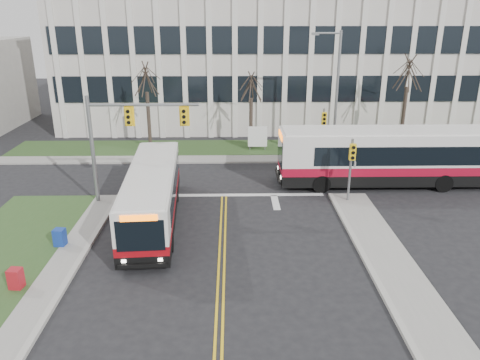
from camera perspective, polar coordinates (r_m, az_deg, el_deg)
name	(u,v)px	position (r m, az deg, el deg)	size (l,w,h in m)	color
ground	(222,265)	(20.88, -2.26, -10.28)	(120.00, 120.00, 0.00)	black
sidewalk_west	(10,341)	(18.30, -26.20, -17.21)	(1.20, 26.00, 0.14)	#9E9B93
sidewalk_east	(439,336)	(18.11, 23.04, -17.10)	(2.00, 26.00, 0.14)	#9E9B93
sidewalk_cross	(292,159)	(35.12, 6.41, 2.57)	(44.00, 1.60, 0.14)	#9E9B93
building_lawn	(288,149)	(37.78, 5.89, 3.83)	(44.00, 5.00, 0.12)	#2E4C20
office_building	(276,58)	(48.45, 4.47, 14.60)	(40.00, 16.00, 12.00)	silver
mast_arm_signal	(121,131)	(26.66, -14.31, 5.80)	(6.11, 0.38, 6.20)	slate
signal_pole_near	(351,162)	(27.03, 13.41, 2.19)	(0.34, 0.39, 3.80)	slate
signal_pole_far	(323,126)	(35.02, 10.12, 6.46)	(0.34, 0.39, 3.80)	slate
streetlight	(335,88)	(35.45, 11.49, 10.98)	(2.15, 0.25, 9.20)	slate
directory_sign	(258,137)	(36.79, 2.15, 5.27)	(1.50, 0.12, 2.00)	slate
tree_left	(146,80)	(36.94, -11.37, 11.84)	(1.80, 1.80, 7.70)	#42352B
tree_mid	(251,88)	(36.69, 1.38, 11.17)	(1.80, 1.80, 6.82)	#42352B
tree_right	(408,74)	(38.75, 19.85, 12.02)	(1.80, 1.80, 8.25)	#42352B
bus_main	(153,196)	(24.70, -10.61, -1.98)	(2.31, 10.66, 2.84)	silver
bus_cross	(385,158)	(30.79, 17.29, 2.56)	(2.87, 13.25, 3.53)	silver
newspaper_box_blue	(60,238)	(23.59, -21.09, -6.66)	(0.50, 0.45, 0.95)	navy
newspaper_box_red	(16,280)	(20.91, -25.64, -10.90)	(0.50, 0.45, 0.95)	#A3151F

